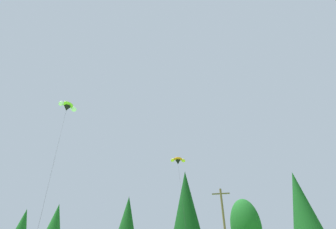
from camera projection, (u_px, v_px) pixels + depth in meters
The scene contains 8 objects.
treeline_tree_b at pixel (54, 229), 36.36m from camera, with size 3.74×3.74×9.75m.
treeline_tree_c at pixel (127, 223), 40.09m from camera, with size 4.18×4.18×11.75m.
treeline_tree_d at pixel (186, 206), 35.19m from camera, with size 4.72×4.72×14.19m.
treeline_tree_e at pixel (246, 227), 35.62m from camera, with size 4.59×4.59×10.32m.
treeline_tree_f at pixel (302, 206), 34.85m from camera, with size 4.68×4.68×13.98m.
utility_pole at pixel (225, 229), 27.44m from camera, with size 2.20×0.26×9.69m.
parafoil_kite_high_lime_white at pixel (67, 106), 30.10m from camera, with size 7.79×9.19×17.81m.
parafoil_kite_mid_orange at pixel (178, 160), 42.17m from camera, with size 5.40×19.68×16.24m.
Camera 1 is at (6.17, 4.87, 2.04)m, focal length 25.07 mm.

